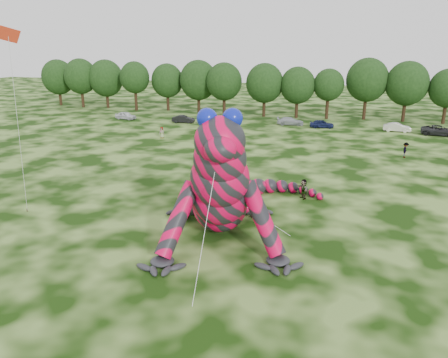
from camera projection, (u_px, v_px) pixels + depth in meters
ground at (250, 284)px, 24.89m from camera, size 240.00×240.00×0.00m
inflatable_gecko at (220, 164)px, 31.38m from camera, size 20.80×22.81×9.51m
flying_kite at (10, 48)px, 29.05m from camera, size 3.10×2.87×14.43m
tree_0 at (59, 83)px, 91.91m from camera, size 6.91×6.22×9.51m
tree_1 at (81, 83)px, 89.17m from camera, size 6.74×6.07×9.81m
tree_2 at (106, 84)px, 88.46m from camera, size 7.04×6.34×9.64m
tree_3 at (135, 86)px, 85.04m from camera, size 5.81×5.23×9.44m
tree_4 at (167, 87)px, 85.03m from camera, size 6.22×5.60×9.06m
tree_5 at (199, 86)px, 82.97m from camera, size 7.16×6.44×9.80m
tree_6 at (224, 89)px, 79.97m from camera, size 6.52×5.86×9.49m
tree_7 at (264, 90)px, 78.14m from camera, size 6.68×6.01×9.48m
tree_8 at (297, 93)px, 76.86m from camera, size 6.14×5.53×8.94m
tree_9 at (328, 94)px, 75.86m from camera, size 5.27×4.74×8.68m
tree_10 at (366, 89)px, 75.07m from camera, size 7.09×6.38×10.50m
tree_11 at (406, 92)px, 73.13m from camera, size 7.01×6.31×10.07m
tree_12 at (447, 97)px, 71.26m from camera, size 5.99×5.39×8.97m
car_0 at (126, 116)px, 76.55m from camera, size 4.03×2.15×1.31m
car_1 at (183, 119)px, 73.30m from camera, size 3.86×1.59×1.24m
car_2 at (216, 120)px, 71.54m from camera, size 5.59×3.40×1.45m
car_3 at (290, 121)px, 71.36m from camera, size 4.50×2.20×1.26m
car_4 at (322, 124)px, 69.06m from camera, size 3.91×1.95×1.28m
car_5 at (397, 127)px, 66.14m from camera, size 4.10×1.74×1.32m
car_6 at (440, 130)px, 63.55m from camera, size 5.40×2.97×1.43m
spectator_1 at (226, 163)px, 46.45m from camera, size 0.87×0.71×1.67m
spectator_5 at (303, 189)px, 38.08m from camera, size 1.37×1.65×1.77m
spectator_0 at (221, 161)px, 46.80m from camera, size 0.78×0.75×1.80m
spectator_2 at (405, 150)px, 51.33m from camera, size 0.89×1.29×1.84m
spectator_4 at (162, 133)px, 61.80m from camera, size 0.79×0.54×1.57m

